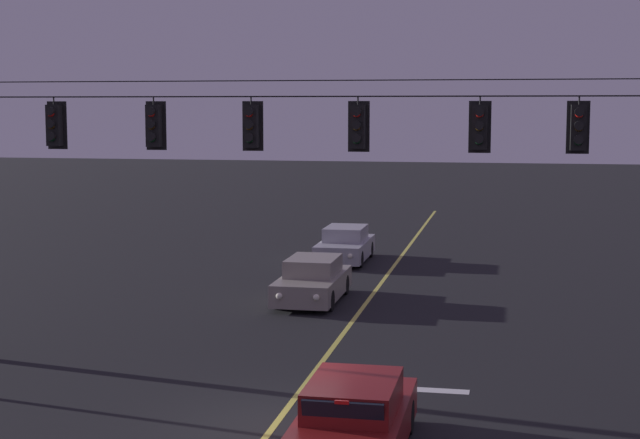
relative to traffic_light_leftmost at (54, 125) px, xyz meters
The scene contains 13 objects.
ground_plane 9.10m from the traffic_light_leftmost, 30.27° to the right, with size 180.00×180.00×0.00m, color black.
lane_centre_stripe 10.30m from the traffic_light_leftmost, 44.45° to the left, with size 0.14×60.00×0.01m, color #D1C64C.
stop_bar_paint 9.86m from the traffic_light_leftmost, ahead, with size 3.40×0.36×0.01m, color silver.
signal_span_assembly 6.36m from the traffic_light_leftmost, ahead, with size 19.10×0.32×7.74m.
traffic_light_leftmost is the anchor object (origin of this frame).
traffic_light_left_inner 2.46m from the traffic_light_leftmost, ahead, with size 0.48×0.41×1.22m.
traffic_light_centre 4.76m from the traffic_light_leftmost, ahead, with size 0.48×0.41×1.22m.
traffic_light_right_inner 7.18m from the traffic_light_leftmost, ahead, with size 0.48×0.41×1.22m.
traffic_light_rightmost 9.83m from the traffic_light_leftmost, ahead, with size 0.48×0.41×1.22m.
traffic_light_far_right 11.88m from the traffic_light_leftmost, ahead, with size 0.48×0.41×1.22m.
car_waiting_near_lane 10.54m from the traffic_light_leftmost, 31.45° to the right, with size 1.80×4.33×1.39m.
car_oncoming_lead 10.79m from the traffic_light_leftmost, 62.35° to the left, with size 1.80×4.42×1.39m.
car_oncoming_trailing 17.72m from the traffic_light_leftmost, 76.04° to the left, with size 1.80×4.42×1.39m.
Camera 1 is at (4.40, -17.68, 6.13)m, focal length 54.85 mm.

